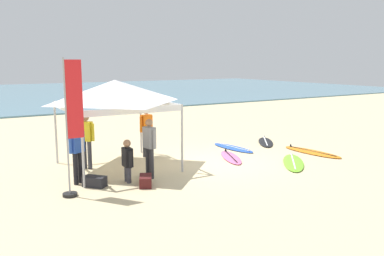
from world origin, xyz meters
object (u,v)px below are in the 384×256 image
object	(u,v)px
surfboard_orange	(312,152)
surfboard_lime	(293,162)
gear_bag_near_tent	(95,181)
gear_bag_by_pole	(146,181)
banner_flag	(72,133)
surfboard_pink	(231,157)
person_orange	(146,129)
surfboard_black	(266,142)
person_yellow	(86,137)
person_black	(127,159)
canopy_tent	(115,92)
surfboard_blue	(233,148)
person_blue	(77,148)
person_grey	(149,144)

from	to	relation	value
surfboard_orange	surfboard_lime	xyz separation A→B (m)	(-1.71, -0.77, 0.00)
gear_bag_near_tent	gear_bag_by_pole	bearing A→B (deg)	-29.13
banner_flag	gear_bag_by_pole	world-z (taller)	banner_flag
surfboard_pink	person_orange	xyz separation A→B (m)	(-2.37, 1.75, 0.95)
surfboard_orange	surfboard_black	bearing A→B (deg)	95.39
person_yellow	person_black	distance (m)	2.08
surfboard_orange	surfboard_black	distance (m)	2.28
canopy_tent	gear_bag_near_tent	distance (m)	3.01
surfboard_lime	surfboard_blue	bearing A→B (deg)	96.43
canopy_tent	gear_bag_by_pole	world-z (taller)	canopy_tent
surfboard_orange	banner_flag	xyz separation A→B (m)	(-8.71, -0.24, 1.54)
surfboard_pink	surfboard_lime	bearing A→B (deg)	-51.36
canopy_tent	surfboard_blue	size ratio (longest dim) A/B	1.45
surfboard_blue	gear_bag_by_pole	world-z (taller)	gear_bag_by_pole
person_black	banner_flag	bearing A→B (deg)	-167.16
surfboard_pink	canopy_tent	bearing A→B (deg)	166.69
person_black	gear_bag_by_pole	world-z (taller)	person_black
surfboard_blue	surfboard_black	bearing A→B (deg)	6.23
surfboard_lime	person_blue	size ratio (longest dim) A/B	1.29
canopy_tent	person_blue	distance (m)	2.35
person_orange	person_yellow	distance (m)	2.33
surfboard_black	person_blue	bearing A→B (deg)	-168.97
canopy_tent	person_yellow	bearing A→B (deg)	158.70
surfboard_blue	gear_bag_near_tent	distance (m)	6.31
person_black	gear_bag_near_tent	world-z (taller)	person_black
surfboard_orange	person_grey	distance (m)	6.51
person_black	gear_bag_near_tent	xyz separation A→B (m)	(-0.91, 0.09, -0.52)
person_blue	person_black	xyz separation A→B (m)	(1.21, -0.56, -0.33)
canopy_tent	surfboard_pink	xyz separation A→B (m)	(3.79, -0.90, -2.35)
surfboard_blue	person_grey	bearing A→B (deg)	-156.75
person_grey	banner_flag	world-z (taller)	banner_flag
canopy_tent	gear_bag_near_tent	xyz separation A→B (m)	(-1.24, -1.57, -2.25)
person_grey	banner_flag	distance (m)	2.38
canopy_tent	person_blue	xyz separation A→B (m)	(-1.54, -1.09, -1.40)
surfboard_black	person_black	distance (m)	7.28
surfboard_blue	person_grey	distance (m)	4.89
surfboard_black	canopy_tent	bearing A→B (deg)	-175.72
gear_bag_near_tent	person_blue	bearing A→B (deg)	121.79
surfboard_black	banner_flag	world-z (taller)	banner_flag
surfboard_orange	person_grey	world-z (taller)	person_grey
surfboard_black	person_orange	size ratio (longest dim) A/B	1.17
canopy_tent	person_yellow	xyz separation A→B (m)	(-0.85, 0.33, -1.40)
surfboard_lime	canopy_tent	bearing A→B (deg)	153.52
person_yellow	banner_flag	distance (m)	2.63
surfboard_orange	person_black	distance (m)	7.17
person_orange	gear_bag_by_pole	bearing A→B (deg)	-115.55
surfboard_orange	banner_flag	distance (m)	8.85
surfboard_blue	surfboard_lime	bearing A→B (deg)	-83.57
person_yellow	gear_bag_by_pole	bearing A→B (deg)	-72.71
person_blue	person_grey	bearing A→B (deg)	-14.86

